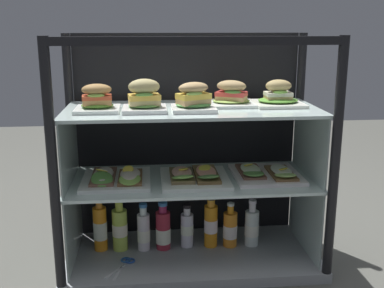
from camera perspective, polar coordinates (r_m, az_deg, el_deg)
ground_plane at (r=2.19m, az=0.00°, el=-14.11°), size 6.00×6.00×0.02m
case_base_deck at (r=2.17m, az=0.00°, el=-13.37°), size 1.10×0.50×0.04m
case_frame at (r=2.10m, az=-0.30°, el=0.77°), size 1.10×0.50×0.99m
riser_lower_tier at (r=2.09m, az=0.00°, el=-8.83°), size 1.03×0.42×0.33m
shelf_lower_glass at (r=2.03m, az=0.00°, el=-4.37°), size 1.04×0.44×0.01m
riser_upper_tier at (r=1.99m, az=0.00°, el=-0.18°), size 1.03×0.42×0.29m
shelf_upper_glass at (r=1.95m, az=0.00°, el=4.17°), size 1.04×0.44×0.01m
plated_roll_sandwich_near_left_corner at (r=1.91m, az=-11.38°, el=5.10°), size 0.17×0.17×0.11m
plated_roll_sandwich_center at (r=1.88m, az=-5.78°, el=5.49°), size 0.17×0.17×0.13m
plated_roll_sandwich_left_of_center at (r=1.88m, az=0.28°, el=5.37°), size 0.17×0.17×0.11m
plated_roll_sandwich_right_of_center at (r=2.03m, az=4.76°, el=5.76°), size 0.21×0.21×0.11m
plated_roll_sandwich_far_left at (r=2.04m, az=10.35°, el=5.61°), size 0.21×0.21×0.11m
open_sandwich_tray_near_right_corner at (r=2.00m, az=-9.10°, el=-4.05°), size 0.28×0.30×0.06m
open_sandwich_tray_right_of_center at (r=1.99m, az=0.34°, el=-3.93°), size 0.28×0.30×0.06m
open_sandwich_tray_far_left at (r=2.07m, az=8.99°, el=-3.51°), size 0.28×0.30×0.05m
juice_bottle_back_left at (r=2.18m, az=-11.02°, el=-9.94°), size 0.06×0.06×0.25m
juice_bottle_back_center at (r=2.17m, az=-8.70°, el=-9.99°), size 0.07×0.07×0.25m
juice_bottle_front_fourth at (r=2.16m, az=-5.85°, el=-10.41°), size 0.06×0.06×0.22m
juice_bottle_front_second at (r=2.16m, az=-3.50°, el=-10.35°), size 0.07×0.07×0.22m
juice_bottle_front_middle at (r=2.18m, az=-0.60°, el=-10.17°), size 0.06×0.06×0.20m
juice_bottle_back_right at (r=2.17m, az=2.29°, el=-9.68°), size 0.06×0.06×0.24m
juice_bottle_tucked_behind at (r=2.19m, az=4.63°, el=-10.16°), size 0.06×0.06×0.21m
juice_bottle_front_left_end at (r=2.21m, az=7.23°, el=-9.91°), size 0.06×0.06×0.22m
kitchen_scissors at (r=2.08m, az=-8.06°, el=-14.04°), size 0.13×0.19×0.01m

